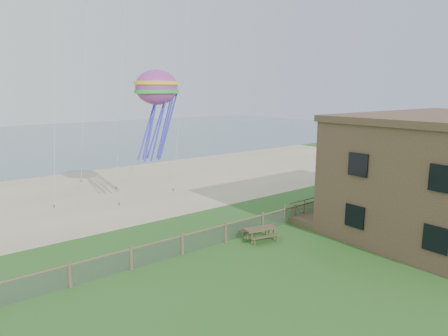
{
  "coord_description": "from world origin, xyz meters",
  "views": [
    {
      "loc": [
        -13.81,
        -11.58,
        8.89
      ],
      "look_at": [
        1.45,
        8.0,
        4.01
      ],
      "focal_mm": 32.0,
      "sensor_mm": 36.0,
      "label": 1
    }
  ],
  "objects": [
    {
      "name": "chainlink_fence",
      "position": [
        0.0,
        6.0,
        0.55
      ],
      "size": [
        36.2,
        0.2,
        1.25
      ],
      "primitive_type": null,
      "color": "brown",
      "rests_on": "ground"
    },
    {
      "name": "ocean",
      "position": [
        0.0,
        66.0,
        0.0
      ],
      "size": [
        160.0,
        68.0,
        0.02
      ],
      "primitive_type": "cube",
      "color": "slate",
      "rests_on": "ground"
    },
    {
      "name": "picnic_table",
      "position": [
        1.89,
        5.0,
        0.42
      ],
      "size": [
        2.23,
        1.86,
        0.83
      ],
      "primitive_type": null,
      "rotation": [
        0.0,
        0.0,
        -0.21
      ],
      "color": "brown",
      "rests_on": "ground"
    },
    {
      "name": "motel_deck",
      "position": [
        13.0,
        5.0,
        0.25
      ],
      "size": [
        15.0,
        2.0,
        0.5
      ],
      "primitive_type": "cube",
      "color": "brown",
      "rests_on": "ground"
    },
    {
      "name": "octopus_kite",
      "position": [
        0.19,
        14.15,
        7.27
      ],
      "size": [
        3.88,
        3.16,
        6.97
      ],
      "primitive_type": null,
      "rotation": [
        0.0,
        0.0,
        -0.25
      ],
      "color": "#FF4B28"
    },
    {
      "name": "ground",
      "position": [
        0.0,
        0.0,
        0.0
      ],
      "size": [
        160.0,
        160.0,
        0.0
      ],
      "primitive_type": "plane",
      "color": "#295E20",
      "rests_on": "ground"
    },
    {
      "name": "sand_beach",
      "position": [
        0.0,
        22.0,
        0.0
      ],
      "size": [
        72.0,
        20.0,
        0.02
      ],
      "primitive_type": "cube",
      "color": "tan",
      "rests_on": "ground"
    }
  ]
}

